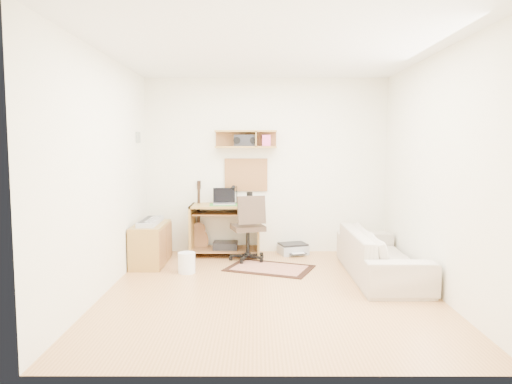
{
  "coord_description": "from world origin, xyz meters",
  "views": [
    {
      "loc": [
        -0.14,
        -5.22,
        1.6
      ],
      "look_at": [
        -0.15,
        1.05,
        1.0
      ],
      "focal_mm": 33.79,
      "sensor_mm": 36.0,
      "label": 1
    }
  ],
  "objects_px": {
    "cabinet": "(151,244)",
    "desk": "(225,230)",
    "task_chair": "(248,227)",
    "printer": "(293,248)",
    "sofa": "(381,246)"
  },
  "relations": [
    {
      "from": "printer",
      "to": "sofa",
      "type": "bearing_deg",
      "value": -69.66
    },
    {
      "from": "printer",
      "to": "sofa",
      "type": "distance_m",
      "value": 1.61
    },
    {
      "from": "cabinet",
      "to": "desk",
      "type": "bearing_deg",
      "value": 27.51
    },
    {
      "from": "desk",
      "to": "printer",
      "type": "relative_size",
      "value": 2.49
    },
    {
      "from": "cabinet",
      "to": "sofa",
      "type": "relative_size",
      "value": 0.46
    },
    {
      "from": "printer",
      "to": "sofa",
      "type": "xyz_separation_m",
      "value": [
        0.98,
        -1.25,
        0.29
      ]
    },
    {
      "from": "desk",
      "to": "task_chair",
      "type": "distance_m",
      "value": 0.48
    },
    {
      "from": "task_chair",
      "to": "printer",
      "type": "xyz_separation_m",
      "value": [
        0.66,
        0.42,
        -0.39
      ]
    },
    {
      "from": "task_chair",
      "to": "cabinet",
      "type": "bearing_deg",
      "value": 171.98
    },
    {
      "from": "task_chair",
      "to": "cabinet",
      "type": "xyz_separation_m",
      "value": [
        -1.31,
        -0.19,
        -0.2
      ]
    },
    {
      "from": "desk",
      "to": "printer",
      "type": "bearing_deg",
      "value": 5.38
    },
    {
      "from": "desk",
      "to": "task_chair",
      "type": "bearing_deg",
      "value": -44.17
    },
    {
      "from": "desk",
      "to": "task_chair",
      "type": "height_order",
      "value": "task_chair"
    },
    {
      "from": "desk",
      "to": "printer",
      "type": "distance_m",
      "value": 1.04
    },
    {
      "from": "task_chair",
      "to": "cabinet",
      "type": "relative_size",
      "value": 1.05
    }
  ]
}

